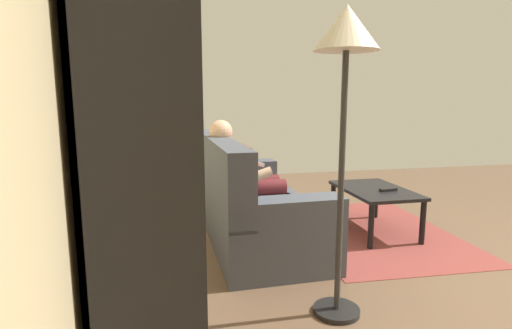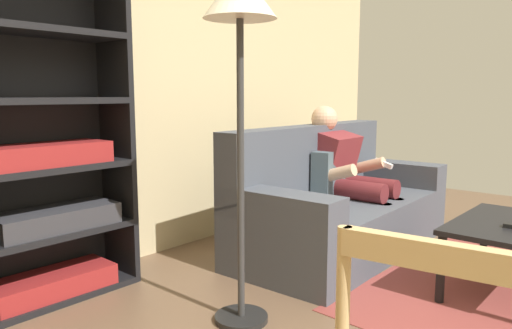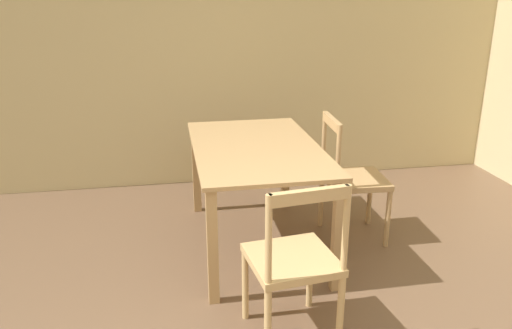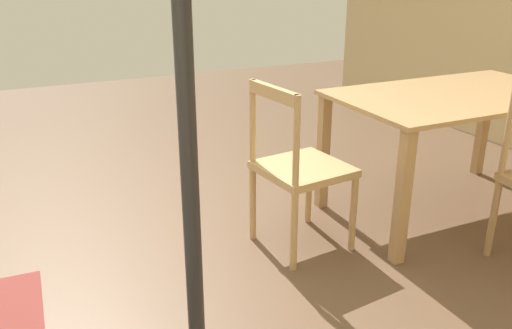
{
  "view_description": "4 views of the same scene",
  "coord_description": "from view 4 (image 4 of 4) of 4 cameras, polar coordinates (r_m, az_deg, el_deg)",
  "views": [
    {
      "loc": [
        -2.05,
        2.5,
        1.28
      ],
      "look_at": [
        1.4,
        1.76,
        0.69
      ],
      "focal_mm": 27.66,
      "sensor_mm": 36.0,
      "label": 1
    },
    {
      "loc": [
        -1.76,
        -0.07,
        1.18
      ],
      "look_at": [
        -0.31,
        1.18,
        0.9
      ],
      "focal_mm": 33.97,
      "sensor_mm": 36.0,
      "label": 2
    },
    {
      "loc": [
        1.16,
        -0.33,
        1.73
      ],
      "look_at": [
        -2.02,
        0.25,
        0.6
      ],
      "focal_mm": 35.47,
      "sensor_mm": 36.0,
      "label": 3
    },
    {
      "loc": [
        0.3,
        2.5,
        1.46
      ],
      "look_at": [
        -0.31,
        1.18,
        0.9
      ],
      "focal_mm": 38.07,
      "sensor_mm": 36.0,
      "label": 4
    }
  ],
  "objects": [
    {
      "name": "dining_chair_facing_couch",
      "position": [
        2.79,
        4.5,
        -0.47
      ],
      "size": [
        0.47,
        0.47,
        0.89
      ],
      "color": "tan",
      "rests_on": "ground_plane"
    },
    {
      "name": "dining_table",
      "position": [
        3.34,
        20.27,
        5.27
      ],
      "size": [
        1.4,
        0.84,
        0.73
      ],
      "color": "tan",
      "rests_on": "ground_plane"
    },
    {
      "name": "ground_plane",
      "position": [
        2.91,
        -15.82,
        -9.97
      ],
      "size": [
        8.78,
        8.78,
        0.0
      ],
      "primitive_type": "plane",
      "color": "brown"
    }
  ]
}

